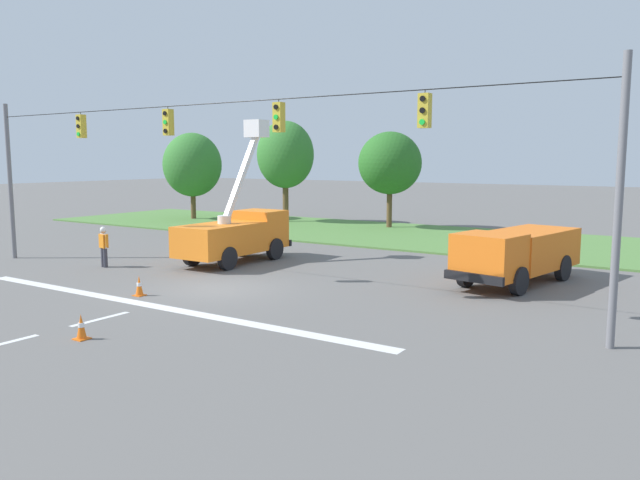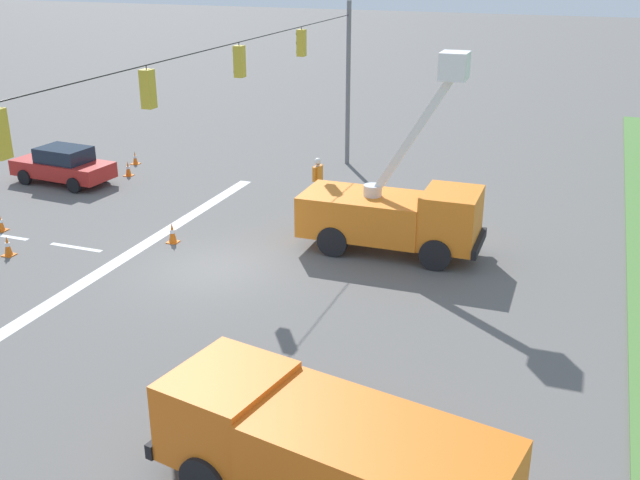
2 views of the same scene
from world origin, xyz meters
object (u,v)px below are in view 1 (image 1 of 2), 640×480
(tree_far_west, at_px, (192,165))
(traffic_cone_foreground_right, at_px, (81,327))
(utility_truck_bucket_lift, at_px, (236,232))
(utility_truck_support_near, at_px, (517,252))
(tree_centre, at_px, (390,163))
(road_worker, at_px, (104,244))
(traffic_cone_near_bucket, at_px, (139,286))
(tree_west, at_px, (285,155))

(tree_far_west, bearing_deg, traffic_cone_foreground_right, -50.46)
(traffic_cone_foreground_right, bearing_deg, utility_truck_bucket_lift, 112.08)
(traffic_cone_foreground_right, bearing_deg, utility_truck_support_near, 61.59)
(tree_centre, relative_size, utility_truck_bucket_lift, 1.00)
(utility_truck_support_near, bearing_deg, road_worker, -158.83)
(utility_truck_bucket_lift, bearing_deg, traffic_cone_near_bucket, -75.67)
(tree_far_west, height_order, traffic_cone_foreground_right, tree_far_west)
(utility_truck_bucket_lift, bearing_deg, utility_truck_support_near, 9.54)
(traffic_cone_foreground_right, bearing_deg, traffic_cone_near_bucket, 123.17)
(utility_truck_support_near, bearing_deg, tree_far_west, 157.85)
(road_worker, distance_m, traffic_cone_near_bucket, 6.57)
(utility_truck_support_near, height_order, road_worker, utility_truck_support_near)
(utility_truck_support_near, xyz_separation_m, traffic_cone_foreground_right, (-7.38, -13.64, -0.88))
(road_worker, bearing_deg, tree_west, 103.58)
(road_worker, relative_size, traffic_cone_foreground_right, 2.63)
(utility_truck_support_near, distance_m, road_worker, 17.18)
(tree_far_west, height_order, road_worker, tree_far_west)
(tree_west, bearing_deg, utility_truck_support_near, -33.16)
(tree_centre, relative_size, utility_truck_support_near, 0.97)
(utility_truck_bucket_lift, distance_m, utility_truck_support_near, 12.25)
(tree_centre, height_order, road_worker, tree_centre)
(tree_west, xyz_separation_m, tree_centre, (8.22, 0.63, -0.58))
(tree_far_west, xyz_separation_m, traffic_cone_near_bucket, (17.82, -20.68, -3.88))
(tree_west, xyz_separation_m, traffic_cone_foreground_right, (13.43, -27.23, -4.64))
(traffic_cone_foreground_right, bearing_deg, tree_centre, 100.59)
(utility_truck_support_near, height_order, traffic_cone_near_bucket, utility_truck_support_near)
(road_worker, bearing_deg, utility_truck_bucket_lift, 46.67)
(tree_centre, height_order, traffic_cone_foreground_right, tree_centre)
(tree_west, distance_m, utility_truck_support_near, 25.14)
(tree_centre, relative_size, traffic_cone_near_bucket, 9.25)
(tree_west, height_order, road_worker, tree_west)
(traffic_cone_foreground_right, bearing_deg, road_worker, 139.33)
(tree_far_west, height_order, tree_west, tree_west)
(tree_west, xyz_separation_m, road_worker, (4.79, -19.80, -3.97))
(tree_centre, bearing_deg, utility_truck_bucket_lift, -88.24)
(utility_truck_bucket_lift, relative_size, road_worker, 3.66)
(traffic_cone_near_bucket, bearing_deg, tree_west, 114.82)
(tree_centre, height_order, traffic_cone_near_bucket, tree_centre)
(utility_truck_bucket_lift, relative_size, traffic_cone_near_bucket, 9.23)
(tree_west, height_order, utility_truck_support_near, tree_west)
(tree_far_west, distance_m, traffic_cone_foreground_right, 32.73)
(tree_west, height_order, traffic_cone_near_bucket, tree_west)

